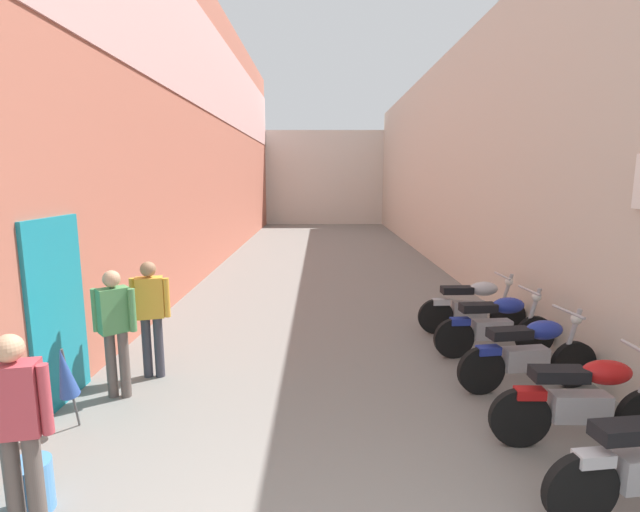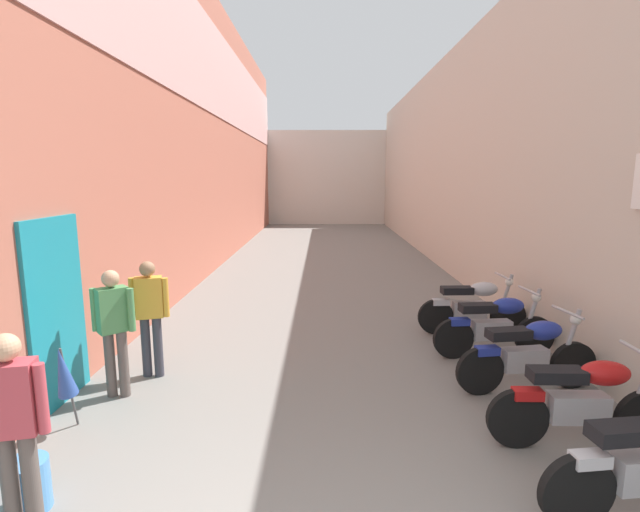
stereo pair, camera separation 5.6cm
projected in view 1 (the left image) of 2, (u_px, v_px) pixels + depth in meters
The scene contains 13 objects.
ground_plane at pixel (329, 277), 12.46m from camera, with size 40.77×40.77×0.00m, color slate.
building_left at pixel (210, 132), 13.73m from camera, with size 0.45×24.77×7.86m.
building_right at pixel (445, 164), 13.92m from camera, with size 0.45×24.77×6.10m.
building_far_end at pixel (324, 178), 27.19m from camera, with size 9.61×2.00×5.23m, color beige.
motorcycle_second at pixel (586, 399), 4.56m from camera, with size 1.85×0.58×1.04m.
motorcycle_third at pixel (530, 352), 5.78m from camera, with size 1.84×0.58×1.04m.
motorcycle_fourth at pixel (496, 324), 6.89m from camera, with size 1.85×0.58×1.04m.
motorcycle_fifth at pixel (473, 305), 7.93m from camera, with size 1.85×0.58×1.04m.
pedestrian_by_doorway at pixel (17, 422), 3.33m from camera, with size 0.52×0.27×1.57m.
pedestrian_mid_alley at pixel (115, 324), 5.55m from camera, with size 0.52×0.38×1.57m.
pedestrian_further_down at pixel (151, 310), 6.12m from camera, with size 0.52×0.29×1.57m.
water_jug_beside_first at pixel (30, 487), 3.71m from camera, with size 0.34×0.34×0.42m, color #4C8CCC.
umbrella_leaning at pixel (65, 373), 4.74m from camera, with size 0.20×0.35×0.97m.
Camera 1 is at (-0.24, -1.80, 2.64)m, focal length 26.18 mm.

